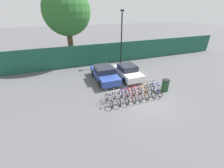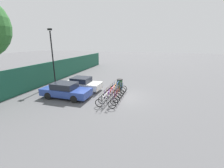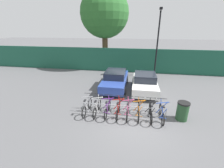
{
  "view_description": "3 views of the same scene",
  "coord_description": "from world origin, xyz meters",
  "px_view_note": "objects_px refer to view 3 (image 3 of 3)",
  "views": [
    {
      "loc": [
        -5.98,
        -8.34,
        6.47
      ],
      "look_at": [
        -2.19,
        1.51,
        1.11
      ],
      "focal_mm": 24.0,
      "sensor_mm": 36.0,
      "label": 1
    },
    {
      "loc": [
        -12.87,
        -3.1,
        4.98
      ],
      "look_at": [
        0.7,
        1.06,
        0.92
      ],
      "focal_mm": 24.0,
      "sensor_mm": 36.0,
      "label": 2
    },
    {
      "loc": [
        -0.11,
        -6.74,
        4.71
      ],
      "look_at": [
        -1.7,
        2.68,
        1.06
      ],
      "focal_mm": 24.0,
      "sensor_mm": 36.0,
      "label": 3
    }
  ],
  "objects_px": {
    "bicycle_orange": "(139,111)",
    "tree_behind_hoarding": "(105,14)",
    "bike_rack": "(123,107)",
    "bicycle_blue": "(162,113)",
    "lamp_post": "(158,40)",
    "trash_bin": "(182,111)",
    "bicycle_purple": "(108,109)",
    "bicycle_red": "(118,110)",
    "bicycle_white": "(97,108)",
    "bicycle_silver": "(87,107)",
    "car_blue": "(115,79)",
    "bicycle_black": "(151,112)",
    "bicycle_pink": "(128,110)",
    "car_white": "(145,83)"
  },
  "relations": [
    {
      "from": "bicycle_black",
      "to": "car_blue",
      "type": "height_order",
      "value": "car_blue"
    },
    {
      "from": "bicycle_purple",
      "to": "car_blue",
      "type": "relative_size",
      "value": 0.38
    },
    {
      "from": "bicycle_red",
      "to": "bicycle_white",
      "type": "bearing_deg",
      "value": -179.96
    },
    {
      "from": "bicycle_white",
      "to": "trash_bin",
      "type": "bearing_deg",
      "value": -0.75
    },
    {
      "from": "bicycle_black",
      "to": "car_white",
      "type": "relative_size",
      "value": 0.43
    },
    {
      "from": "bicycle_silver",
      "to": "car_blue",
      "type": "bearing_deg",
      "value": 76.65
    },
    {
      "from": "bicycle_purple",
      "to": "bicycle_orange",
      "type": "bearing_deg",
      "value": -1.99
    },
    {
      "from": "bicycle_silver",
      "to": "car_blue",
      "type": "height_order",
      "value": "car_blue"
    },
    {
      "from": "bicycle_red",
      "to": "car_blue",
      "type": "distance_m",
      "value": 4.26
    },
    {
      "from": "tree_behind_hoarding",
      "to": "bike_rack",
      "type": "bearing_deg",
      "value": -72.87
    },
    {
      "from": "car_blue",
      "to": "car_white",
      "type": "xyz_separation_m",
      "value": [
        2.35,
        -0.4,
        -0.0
      ]
    },
    {
      "from": "bicycle_red",
      "to": "bicycle_pink",
      "type": "height_order",
      "value": "same"
    },
    {
      "from": "bicycle_blue",
      "to": "car_white",
      "type": "height_order",
      "value": "car_white"
    },
    {
      "from": "bicycle_white",
      "to": "bicycle_blue",
      "type": "bearing_deg",
      "value": -3.04
    },
    {
      "from": "bicycle_blue",
      "to": "bicycle_silver",
      "type": "bearing_deg",
      "value": -179.19
    },
    {
      "from": "bicycle_purple",
      "to": "tree_behind_hoarding",
      "type": "relative_size",
      "value": 0.19
    },
    {
      "from": "bicycle_red",
      "to": "bicycle_blue",
      "type": "xyz_separation_m",
      "value": [
        2.35,
        0.0,
        0.0
      ]
    },
    {
      "from": "bicycle_black",
      "to": "car_blue",
      "type": "xyz_separation_m",
      "value": [
        -2.56,
        4.17,
        0.31
      ]
    },
    {
      "from": "bicycle_orange",
      "to": "tree_behind_hoarding",
      "type": "distance_m",
      "value": 12.88
    },
    {
      "from": "bicycle_blue",
      "to": "tree_behind_hoarding",
      "type": "xyz_separation_m",
      "value": [
        -5.36,
        10.77,
        5.73
      ]
    },
    {
      "from": "bicycle_white",
      "to": "bicycle_black",
      "type": "xyz_separation_m",
      "value": [
        2.99,
        0.0,
        0.0
      ]
    },
    {
      "from": "car_white",
      "to": "car_blue",
      "type": "bearing_deg",
      "value": 170.27
    },
    {
      "from": "bicycle_pink",
      "to": "bicycle_silver",
      "type": "bearing_deg",
      "value": 178.87
    },
    {
      "from": "bicycle_silver",
      "to": "bicycle_black",
      "type": "height_order",
      "value": "same"
    },
    {
      "from": "bicycle_blue",
      "to": "lamp_post",
      "type": "height_order",
      "value": "lamp_post"
    },
    {
      "from": "bicycle_white",
      "to": "bicycle_pink",
      "type": "xyz_separation_m",
      "value": [
        1.75,
        0.0,
        0.0
      ]
    },
    {
      "from": "bicycle_pink",
      "to": "bicycle_purple",
      "type": "bearing_deg",
      "value": 178.87
    },
    {
      "from": "bike_rack",
      "to": "lamp_post",
      "type": "relative_size",
      "value": 0.74
    },
    {
      "from": "bicycle_pink",
      "to": "bicycle_black",
      "type": "bearing_deg",
      "value": -1.13
    },
    {
      "from": "bicycle_red",
      "to": "bicycle_black",
      "type": "bearing_deg",
      "value": 0.04
    },
    {
      "from": "bicycle_white",
      "to": "trash_bin",
      "type": "distance_m",
      "value": 4.65
    },
    {
      "from": "bicycle_purple",
      "to": "bicycle_red",
      "type": "xyz_separation_m",
      "value": [
        0.61,
        0.0,
        0.0
      ]
    },
    {
      "from": "tree_behind_hoarding",
      "to": "lamp_post",
      "type": "bearing_deg",
      "value": -26.09
    },
    {
      "from": "car_white",
      "to": "lamp_post",
      "type": "xyz_separation_m",
      "value": [
        1.14,
        4.2,
        2.84
      ]
    },
    {
      "from": "trash_bin",
      "to": "bicycle_blue",
      "type": "bearing_deg",
      "value": -170.23
    },
    {
      "from": "bicycle_silver",
      "to": "car_white",
      "type": "relative_size",
      "value": 0.43
    },
    {
      "from": "bike_rack",
      "to": "bicycle_pink",
      "type": "relative_size",
      "value": 2.75
    },
    {
      "from": "bicycle_purple",
      "to": "bicycle_black",
      "type": "xyz_separation_m",
      "value": [
        2.38,
        0.0,
        0.0
      ]
    },
    {
      "from": "bicycle_red",
      "to": "bicycle_orange",
      "type": "distance_m",
      "value": 1.13
    },
    {
      "from": "tree_behind_hoarding",
      "to": "bicycle_purple",
      "type": "bearing_deg",
      "value": -77.43
    },
    {
      "from": "lamp_post",
      "to": "trash_bin",
      "type": "distance_m",
      "value": 8.38
    },
    {
      "from": "bicycle_pink",
      "to": "bicycle_blue",
      "type": "relative_size",
      "value": 1.0
    },
    {
      "from": "bicycle_black",
      "to": "car_blue",
      "type": "relative_size",
      "value": 0.38
    },
    {
      "from": "bike_rack",
      "to": "bicycle_blue",
      "type": "height_order",
      "value": "bicycle_blue"
    },
    {
      "from": "bicycle_purple",
      "to": "bicycle_red",
      "type": "bearing_deg",
      "value": -1.99
    },
    {
      "from": "bicycle_pink",
      "to": "bicycle_orange",
      "type": "xyz_separation_m",
      "value": [
        0.6,
        0.0,
        0.0
      ]
    },
    {
      "from": "bicycle_black",
      "to": "bicycle_white",
      "type": "bearing_deg",
      "value": -179.14
    },
    {
      "from": "bicycle_purple",
      "to": "trash_bin",
      "type": "xyz_separation_m",
      "value": [
        4.03,
        0.19,
        0.14
      ]
    },
    {
      "from": "bicycle_orange",
      "to": "bicycle_blue",
      "type": "height_order",
      "value": "same"
    },
    {
      "from": "bicycle_orange",
      "to": "lamp_post",
      "type": "bearing_deg",
      "value": 81.22
    }
  ]
}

